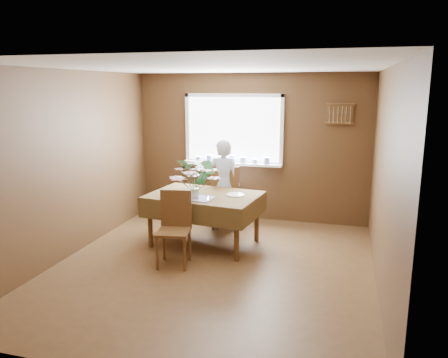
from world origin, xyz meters
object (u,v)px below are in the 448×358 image
(seated_woman, at_px, (223,185))
(dining_table, at_px, (204,200))
(chair_near, at_px, (175,225))
(flower_bouquet, at_px, (194,176))
(chair_far, at_px, (225,195))

(seated_woman, bearing_deg, dining_table, 77.89)
(chair_near, xyz_separation_m, flower_bouquet, (0.10, 0.50, 0.55))
(dining_table, relative_size, chair_near, 1.75)
(chair_far, relative_size, flower_bouquet, 1.85)
(dining_table, height_order, seated_woman, seated_woman)
(chair_far, distance_m, flower_bouquet, 1.18)
(seated_woman, bearing_deg, flower_bouquet, 76.84)
(seated_woman, xyz_separation_m, flower_bouquet, (-0.14, -0.97, 0.33))
(dining_table, bearing_deg, flower_bouquet, -93.89)
(flower_bouquet, bearing_deg, dining_table, 78.93)
(chair_far, bearing_deg, flower_bouquet, 68.74)
(dining_table, distance_m, seated_woman, 0.72)
(chair_far, height_order, seated_woman, seated_woman)
(dining_table, xyz_separation_m, flower_bouquet, (-0.05, -0.26, 0.41))
(chair_near, distance_m, flower_bouquet, 0.75)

